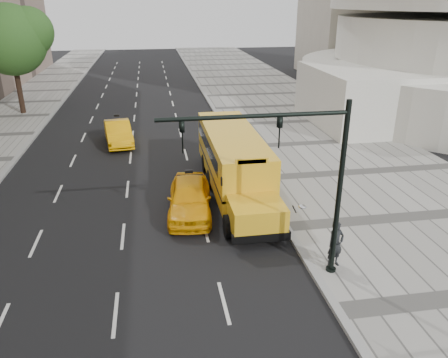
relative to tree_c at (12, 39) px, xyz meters
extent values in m
plane|color=black|center=(10.39, -17.88, -6.24)|extent=(140.00, 140.00, 0.00)
cube|color=#97968F|center=(22.39, -17.88, -6.16)|extent=(12.00, 140.00, 0.15)
cube|color=gray|center=(16.39, -17.88, -6.16)|extent=(0.30, 140.00, 0.15)
cube|color=white|center=(27.39, -7.88, -4.04)|extent=(8.00, 10.00, 4.40)
cylinder|color=black|center=(-0.11, 0.00, -3.49)|extent=(0.44, 0.44, 5.50)
sphere|color=#244C19|center=(-0.11, 0.00, -0.05)|extent=(5.72, 5.72, 5.72)
sphere|color=#244C19|center=(1.32, 0.30, 0.55)|extent=(4.00, 4.00, 4.00)
cube|color=yellow|center=(14.89, -18.47, -4.46)|extent=(2.50, 9.00, 2.45)
cube|color=yellow|center=(14.89, -23.97, -5.14)|extent=(2.20, 2.00, 1.10)
cube|color=black|center=(14.89, -24.85, -5.69)|extent=(2.38, 0.25, 0.35)
cube|color=black|center=(14.89, -18.47, -4.99)|extent=(2.52, 9.00, 0.12)
cube|color=black|center=(14.89, -22.91, -3.99)|extent=(2.05, 0.10, 0.90)
cube|color=black|center=(14.89, -17.97, -3.99)|extent=(2.52, 7.50, 0.70)
cube|color=yellow|center=(14.89, -22.92, -3.19)|extent=(1.40, 0.12, 0.28)
ellipsoid|color=silver|center=(16.41, -25.37, -4.34)|extent=(0.32, 0.32, 0.14)
cylinder|color=black|center=(16.17, -25.15, -4.54)|extent=(0.36, 0.47, 0.58)
cylinder|color=black|center=(13.76, -23.67, -5.74)|extent=(0.30, 1.00, 1.00)
cylinder|color=black|center=(16.02, -23.67, -5.74)|extent=(0.30, 1.00, 1.00)
cylinder|color=black|center=(13.76, -18.47, -5.74)|extent=(0.30, 1.00, 1.00)
cylinder|color=black|center=(16.02, -18.47, -5.74)|extent=(0.30, 1.00, 1.00)
cylinder|color=black|center=(13.76, -15.97, -5.74)|extent=(0.30, 1.00, 1.00)
cylinder|color=black|center=(16.02, -15.97, -5.74)|extent=(0.30, 1.00, 1.00)
imported|color=#FFAE08|center=(12.39, -21.27, -5.42)|extent=(2.43, 4.99, 1.64)
imported|color=#FFAE08|center=(8.54, -9.85, -5.46)|extent=(2.31, 4.90, 1.55)
imported|color=black|center=(17.21, -26.61, -5.19)|extent=(0.75, 0.59, 1.80)
cylinder|color=black|center=(16.99, -26.91, -3.04)|extent=(0.18, 0.18, 6.40)
cylinder|color=black|center=(16.99, -26.91, -6.11)|extent=(0.36, 0.36, 0.25)
cylinder|color=black|center=(13.99, -26.91, -0.24)|extent=(6.00, 0.14, 0.14)
imported|color=black|center=(14.79, -26.91, -0.79)|extent=(0.16, 0.20, 1.00)
imported|color=black|center=(11.79, -26.91, -0.79)|extent=(0.16, 0.20, 1.00)
camera|label=1|loc=(10.97, -39.47, 3.04)|focal=35.00mm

